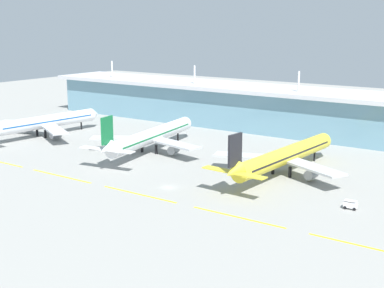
% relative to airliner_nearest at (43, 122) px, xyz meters
% --- Properties ---
extents(ground_plane, '(600.00, 600.00, 0.00)m').
position_rel_airliner_nearest_xyz_m(ground_plane, '(92.75, -29.38, -6.45)').
color(ground_plane, gray).
extents(terminal_building, '(288.00, 34.00, 29.15)m').
position_rel_airliner_nearest_xyz_m(terminal_building, '(92.75, 71.61, 3.83)').
color(terminal_building, '#6693A8').
rests_on(terminal_building, ground).
extents(airliner_nearest, '(48.56, 62.25, 18.90)m').
position_rel_airliner_nearest_xyz_m(airliner_nearest, '(0.00, 0.00, 0.00)').
color(airliner_nearest, white).
rests_on(airliner_nearest, ground).
extents(airliner_near_middle, '(48.16, 68.54, 18.90)m').
position_rel_airliner_nearest_xyz_m(airliner_near_middle, '(58.79, 3.81, 0.01)').
color(airliner_near_middle, silver).
rests_on(airliner_near_middle, ground).
extents(airliner_far_middle, '(48.72, 68.91, 18.90)m').
position_rel_airliner_nearest_xyz_m(airliner_far_middle, '(115.87, 4.16, 0.01)').
color(airliner_far_middle, yellow).
rests_on(airliner_far_middle, ground).
extents(taxiway_stripe_mid_west, '(28.00, 0.70, 0.04)m').
position_rel_airliner_nearest_xyz_m(taxiway_stripe_mid_west, '(55.75, -39.94, -6.43)').
color(taxiway_stripe_mid_west, yellow).
rests_on(taxiway_stripe_mid_west, ground).
extents(taxiway_stripe_centre, '(28.00, 0.70, 0.04)m').
position_rel_airliner_nearest_xyz_m(taxiway_stripe_centre, '(89.75, -39.94, -6.43)').
color(taxiway_stripe_centre, yellow).
rests_on(taxiway_stripe_centre, ground).
extents(taxiway_stripe_mid_east, '(28.00, 0.70, 0.04)m').
position_rel_airliner_nearest_xyz_m(taxiway_stripe_mid_east, '(123.75, -39.94, -6.43)').
color(taxiway_stripe_mid_east, yellow).
rests_on(taxiway_stripe_mid_east, ground).
extents(taxiway_stripe_east, '(28.00, 0.70, 0.04)m').
position_rel_airliner_nearest_xyz_m(taxiway_stripe_east, '(157.75, -39.94, -6.43)').
color(taxiway_stripe_east, yellow).
rests_on(taxiway_stripe_east, ground).
extents(baggage_cart, '(3.75, 2.28, 2.48)m').
position_rel_airliner_nearest_xyz_m(baggage_cart, '(145.94, -16.68, -5.18)').
color(baggage_cart, silver).
rests_on(baggage_cart, ground).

